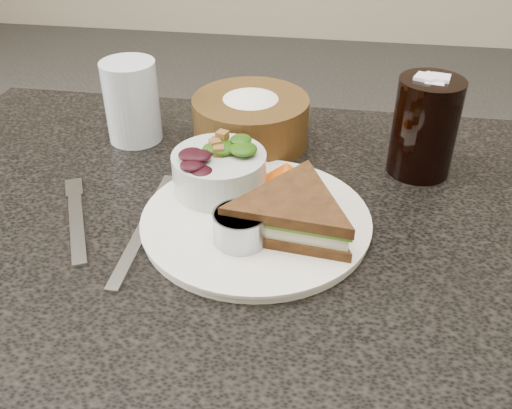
{
  "coord_description": "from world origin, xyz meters",
  "views": [
    {
      "loc": [
        0.09,
        -0.55,
        1.16
      ],
      "look_at": [
        0.01,
        0.0,
        0.78
      ],
      "focal_mm": 40.0,
      "sensor_mm": 36.0,
      "label": 1
    }
  ],
  "objects_px": {
    "bread_basket": "(251,113)",
    "sandwich": "(293,214)",
    "dressing_ramekin": "(240,227)",
    "cola_glass": "(425,123)",
    "dinner_plate": "(256,221)",
    "salad_bowl": "(219,165)",
    "water_glass": "(132,102)"
  },
  "relations": [
    {
      "from": "dinner_plate",
      "to": "salad_bowl",
      "type": "xyz_separation_m",
      "value": [
        -0.06,
        0.06,
        0.04
      ]
    },
    {
      "from": "dinner_plate",
      "to": "sandwich",
      "type": "relative_size",
      "value": 1.58
    },
    {
      "from": "water_glass",
      "to": "dressing_ramekin",
      "type": "bearing_deg",
      "value": -49.46
    },
    {
      "from": "dinner_plate",
      "to": "bread_basket",
      "type": "xyz_separation_m",
      "value": [
        -0.04,
        0.21,
        0.04
      ]
    },
    {
      "from": "sandwich",
      "to": "dressing_ramekin",
      "type": "distance_m",
      "value": 0.06
    },
    {
      "from": "dressing_ramekin",
      "to": "cola_glass",
      "type": "xyz_separation_m",
      "value": [
        0.21,
        0.21,
        0.04
      ]
    },
    {
      "from": "dinner_plate",
      "to": "water_glass",
      "type": "xyz_separation_m",
      "value": [
        -0.22,
        0.19,
        0.05
      ]
    },
    {
      "from": "bread_basket",
      "to": "cola_glass",
      "type": "height_order",
      "value": "cola_glass"
    },
    {
      "from": "dressing_ramekin",
      "to": "bread_basket",
      "type": "xyz_separation_m",
      "value": [
        -0.03,
        0.25,
        0.02
      ]
    },
    {
      "from": "salad_bowl",
      "to": "dressing_ramekin",
      "type": "relative_size",
      "value": 1.92
    },
    {
      "from": "bread_basket",
      "to": "water_glass",
      "type": "bearing_deg",
      "value": -175.52
    },
    {
      "from": "sandwich",
      "to": "water_glass",
      "type": "bearing_deg",
      "value": 147.49
    },
    {
      "from": "dinner_plate",
      "to": "sandwich",
      "type": "bearing_deg",
      "value": -22.62
    },
    {
      "from": "dressing_ramekin",
      "to": "water_glass",
      "type": "relative_size",
      "value": 0.51
    },
    {
      "from": "dinner_plate",
      "to": "bread_basket",
      "type": "bearing_deg",
      "value": 101.0
    },
    {
      "from": "salad_bowl",
      "to": "cola_glass",
      "type": "relative_size",
      "value": 0.82
    },
    {
      "from": "bread_basket",
      "to": "cola_glass",
      "type": "distance_m",
      "value": 0.25
    },
    {
      "from": "salad_bowl",
      "to": "water_glass",
      "type": "height_order",
      "value": "water_glass"
    },
    {
      "from": "cola_glass",
      "to": "sandwich",
      "type": "bearing_deg",
      "value": -130.95
    },
    {
      "from": "salad_bowl",
      "to": "dinner_plate",
      "type": "bearing_deg",
      "value": -44.99
    },
    {
      "from": "dressing_ramekin",
      "to": "water_glass",
      "type": "distance_m",
      "value": 0.32
    },
    {
      "from": "bread_basket",
      "to": "dressing_ramekin",
      "type": "bearing_deg",
      "value": -83.25
    },
    {
      "from": "dressing_ramekin",
      "to": "water_glass",
      "type": "height_order",
      "value": "water_glass"
    },
    {
      "from": "dressing_ramekin",
      "to": "cola_glass",
      "type": "bearing_deg",
      "value": 44.55
    },
    {
      "from": "sandwich",
      "to": "cola_glass",
      "type": "distance_m",
      "value": 0.24
    },
    {
      "from": "dressing_ramekin",
      "to": "cola_glass",
      "type": "height_order",
      "value": "cola_glass"
    },
    {
      "from": "dinner_plate",
      "to": "water_glass",
      "type": "distance_m",
      "value": 0.29
    },
    {
      "from": "dinner_plate",
      "to": "salad_bowl",
      "type": "bearing_deg",
      "value": 135.01
    },
    {
      "from": "bread_basket",
      "to": "cola_glass",
      "type": "bearing_deg",
      "value": -10.55
    },
    {
      "from": "salad_bowl",
      "to": "cola_glass",
      "type": "distance_m",
      "value": 0.28
    },
    {
      "from": "salad_bowl",
      "to": "water_glass",
      "type": "bearing_deg",
      "value": 139.31
    },
    {
      "from": "bread_basket",
      "to": "sandwich",
      "type": "bearing_deg",
      "value": -69.26
    }
  ]
}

